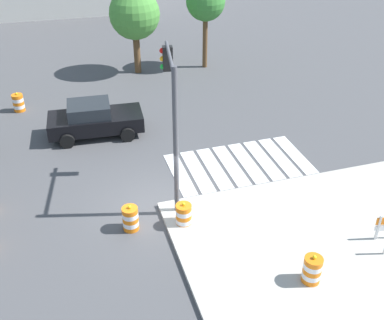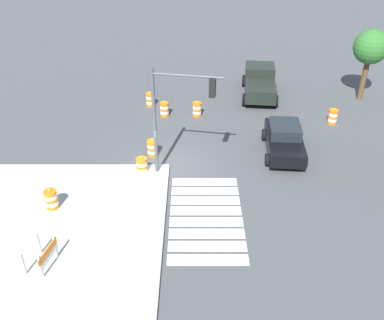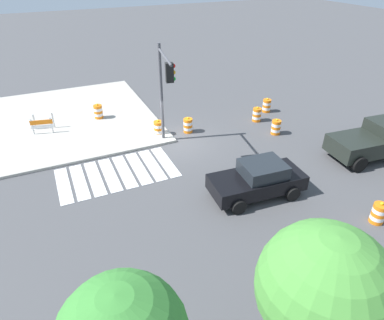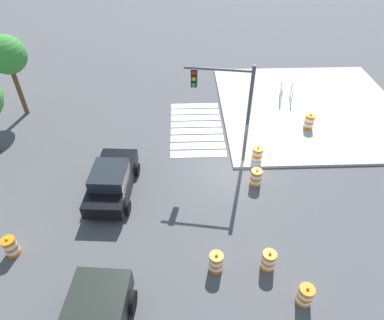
{
  "view_description": "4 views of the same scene",
  "coord_description": "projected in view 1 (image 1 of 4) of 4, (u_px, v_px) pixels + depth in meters",
  "views": [
    {
      "loc": [
        -2.8,
        -13.59,
        10.81
      ],
      "look_at": [
        1.6,
        0.83,
        1.24
      ],
      "focal_mm": 43.77,
      "sensor_mm": 36.0,
      "label": 1
    },
    {
      "loc": [
        18.41,
        1.18,
        12.11
      ],
      "look_at": [
        1.85,
        1.18,
        1.6
      ],
      "focal_mm": 39.44,
      "sensor_mm": 36.0,
      "label": 2
    },
    {
      "loc": [
        6.42,
        16.39,
        9.55
      ],
      "look_at": [
        0.56,
        3.47,
        0.85
      ],
      "focal_mm": 31.5,
      "sensor_mm": 36.0,
      "label": 3
    },
    {
      "loc": [
        -13.73,
        2.73,
        12.21
      ],
      "look_at": [
        -0.07,
        2.22,
        0.78
      ],
      "focal_mm": 32.04,
      "sensor_mm": 36.0,
      "label": 4
    }
  ],
  "objects": [
    {
      "name": "street_tree_streetside_mid",
      "position": [
        206.0,
        2.0,
        27.31
      ],
      "size": [
        2.31,
        2.31,
        5.19
      ],
      "color": "brown",
      "rests_on": "ground"
    },
    {
      "name": "sports_car",
      "position": [
        94.0,
        119.0,
        21.65
      ],
      "size": [
        4.43,
        2.39,
        1.63
      ],
      "color": "black",
      "rests_on": "ground"
    },
    {
      "name": "traffic_barrel_lane_center",
      "position": [
        184.0,
        216.0,
        16.28
      ],
      "size": [
        0.56,
        0.56,
        1.02
      ],
      "color": "orange",
      "rests_on": "ground"
    },
    {
      "name": "traffic_light_pole",
      "position": [
        172.0,
        102.0,
        15.98
      ],
      "size": [
        0.76,
        3.25,
        5.5
      ],
      "color": "#4C4C51",
      "rests_on": "sidewalk_corner"
    },
    {
      "name": "street_tree_streetside_far",
      "position": [
        135.0,
        14.0,
        26.82
      ],
      "size": [
        2.93,
        2.93,
        4.99
      ],
      "color": "brown",
      "rests_on": "ground"
    },
    {
      "name": "traffic_barrel_on_sidewalk",
      "position": [
        312.0,
        270.0,
        13.91
      ],
      "size": [
        0.56,
        0.56,
        1.02
      ],
      "color": "orange",
      "rests_on": "sidewalk_corner"
    },
    {
      "name": "traffic_barrel_near_corner",
      "position": [
        18.0,
        103.0,
        23.96
      ],
      "size": [
        0.56,
        0.56,
        1.02
      ],
      "color": "orange",
      "rests_on": "ground"
    },
    {
      "name": "crosswalk_stripes",
      "position": [
        239.0,
        164.0,
        19.89
      ],
      "size": [
        5.85,
        3.2,
        0.02
      ],
      "color": "silver",
      "rests_on": "ground"
    },
    {
      "name": "ground_plane",
      "position": [
        158.0,
        206.0,
        17.46
      ],
      "size": [
        120.0,
        120.0,
        0.0
      ],
      "primitive_type": "plane",
      "color": "#474749"
    },
    {
      "name": "traffic_barrel_median_far",
      "position": [
        130.0,
        218.0,
        16.15
      ],
      "size": [
        0.56,
        0.56,
        1.02
      ],
      "color": "orange",
      "rests_on": "ground"
    }
  ]
}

